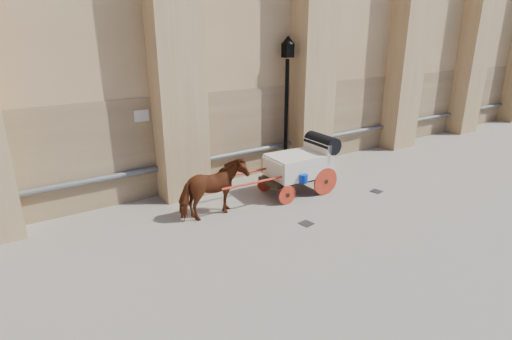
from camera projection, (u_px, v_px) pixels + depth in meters
ground at (282, 232)px, 9.94m from camera, size 90.00×90.00×0.00m
horse at (213, 190)px, 10.54m from camera, size 1.88×0.93×1.56m
carriage at (302, 163)px, 12.20m from camera, size 4.01×1.44×1.74m
street_lamp at (286, 103)px, 13.48m from camera, size 0.43×0.43×4.63m
drain_grate_near at (306, 224)px, 10.38m from camera, size 0.36×0.36×0.01m
drain_grate_far at (376, 191)px, 12.48m from camera, size 0.38×0.38×0.01m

